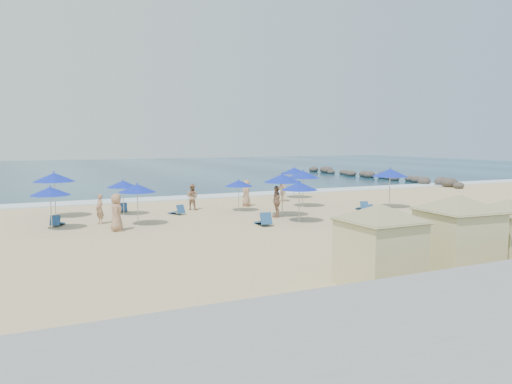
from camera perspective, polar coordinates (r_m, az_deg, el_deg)
ground at (r=25.41m, az=6.08°, el=-4.18°), size 160.00×160.00×0.00m
ocean at (r=77.56m, az=-15.63°, el=2.49°), size 160.00×80.00×0.06m
surf_line at (r=39.32m, az=-5.77°, el=-0.51°), size 160.00×2.50×0.08m
rock_jetty at (r=59.40m, az=13.35°, el=1.86°), size 2.56×26.66×0.96m
trash_bin at (r=24.79m, az=16.82°, el=-3.74°), size 0.83×0.83×0.79m
cabana_0 at (r=15.62m, az=13.98°, el=-4.76°), size 4.48×4.48×2.81m
cabana_1 at (r=17.94m, az=22.14°, el=-3.43°), size 4.66×4.66×2.93m
cabana_2 at (r=19.85m, az=26.88°, el=-3.26°), size 4.18×4.18×2.63m
umbrella_0 at (r=30.80m, az=-22.08°, el=1.57°), size 2.37×2.37×2.69m
umbrella_1 at (r=26.69m, az=-22.45°, el=0.10°), size 1.97×1.97×2.24m
umbrella_2 at (r=30.59m, az=-14.96°, el=0.89°), size 1.89×1.89×2.15m
umbrella_3 at (r=26.73m, az=-13.42°, el=0.43°), size 1.98×1.98×2.26m
umbrella_4 at (r=31.19m, az=-1.99°, el=1.01°), size 1.79×1.79×2.03m
umbrella_5 at (r=29.07m, az=3.03°, el=1.59°), size 2.27×2.27×2.59m
umbrella_6 at (r=33.30m, az=5.41°, el=2.01°), size 2.21×2.21×2.51m
umbrella_7 at (r=27.04m, az=4.98°, el=0.68°), size 2.01×2.01×2.28m
umbrella_8 at (r=38.32m, az=4.39°, el=2.44°), size 2.14×2.14×2.44m
umbrella_9 at (r=33.77m, az=15.08°, el=2.14°), size 2.36×2.36×2.68m
beach_chair_0 at (r=27.90m, az=-21.81°, el=-3.22°), size 0.84×1.23×0.62m
beach_chair_1 at (r=32.01m, az=-14.96°, el=-1.85°), size 0.73×1.22×0.63m
beach_chair_2 at (r=30.31m, az=-8.94°, el=-2.16°), size 0.87×1.24×0.62m
beach_chair_3 at (r=26.13m, az=0.90°, el=-3.30°), size 0.76×1.41×0.74m
beach_chair_4 at (r=30.58m, az=12.54°, el=-2.12°), size 0.81×1.32×0.67m
beach_chair_5 at (r=32.44m, az=12.08°, el=-1.69°), size 0.78×1.21×0.62m
beachgoer_0 at (r=27.86m, az=-17.43°, el=-1.86°), size 0.56×0.68×1.60m
beachgoer_1 at (r=32.13m, az=-7.32°, el=-0.57°), size 1.02×1.01×1.66m
beachgoer_2 at (r=28.86m, az=2.35°, el=-1.10°), size 0.64×1.14×1.83m
beachgoer_3 at (r=36.26m, az=2.91°, el=0.38°), size 0.75×1.23×1.86m
beachgoer_4 at (r=33.63m, az=-1.10°, el=-0.13°), size 0.65×0.92×1.77m
beachgoer_5 at (r=25.43m, az=-15.66°, el=-2.25°), size 0.76×1.00×1.86m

